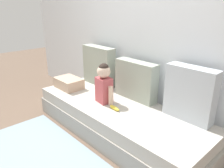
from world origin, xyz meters
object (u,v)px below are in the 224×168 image
at_px(throw_pillow_left, 99,66).
at_px(banana, 114,108).
at_px(throw_pillow_center, 136,80).
at_px(throw_pillow_right, 190,94).
at_px(toddler, 104,83).
at_px(couch, 117,119).
at_px(folded_blanket, 69,83).

distance_m(throw_pillow_left, banana, 0.93).
distance_m(throw_pillow_center, throw_pillow_right, 0.74).
height_order(throw_pillow_center, toddler, toddler).
distance_m(throw_pillow_center, banana, 0.48).
relative_size(couch, folded_blanket, 5.92).
distance_m(toddler, banana, 0.34).
bearing_deg(couch, toddler, -166.32).
relative_size(couch, throw_pillow_center, 4.05).
bearing_deg(couch, throw_pillow_left, 156.31).
bearing_deg(throw_pillow_right, couch, -156.31).
bearing_deg(folded_blanket, toddler, 4.73).
relative_size(throw_pillow_left, folded_blanket, 1.43).
xyz_separation_m(throw_pillow_center, folded_blanket, (-0.90, -0.43, -0.17)).
relative_size(throw_pillow_center, folded_blanket, 1.46).
xyz_separation_m(throw_pillow_right, toddler, (-0.93, -0.37, -0.04)).
xyz_separation_m(couch, toddler, (-0.19, -0.05, 0.44)).
relative_size(throw_pillow_center, banana, 3.44).
distance_m(throw_pillow_left, throw_pillow_center, 0.74).
xyz_separation_m(couch, banana, (0.06, -0.10, 0.21)).
relative_size(throw_pillow_right, toddler, 1.15).
height_order(throw_pillow_left, throw_pillow_right, throw_pillow_left).
bearing_deg(throw_pillow_center, couch, -90.00).
bearing_deg(banana, toddler, 167.58).
relative_size(throw_pillow_right, folded_blanket, 1.43).
height_order(throw_pillow_center, throw_pillow_right, throw_pillow_right).
height_order(throw_pillow_left, banana, throw_pillow_left).
height_order(throw_pillow_right, banana, throw_pillow_right).
bearing_deg(throw_pillow_left, couch, -23.69).
bearing_deg(folded_blanket, throw_pillow_left, 68.33).
height_order(couch, banana, banana).
relative_size(throw_pillow_right, banana, 3.36).
bearing_deg(banana, couch, 118.88).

